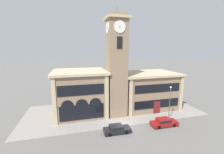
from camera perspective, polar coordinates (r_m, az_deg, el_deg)
The scene contains 8 objects.
ground_plane at distance 28.40m, azimuth 4.94°, elevation -18.42°, with size 300.00×300.00×0.00m, color #605E5B.
sidewalk_kerb at distance 34.67m, azimuth 0.70°, elevation -12.70°, with size 37.72×14.72×0.15m.
clock_tower at distance 30.19m, azimuth 1.75°, elevation 3.92°, with size 4.37×4.37×21.59m.
town_hall_left_wing at distance 32.71m, azimuth -12.02°, elevation -5.73°, with size 10.92×9.87×9.38m.
town_hall_right_wing at distance 37.05m, azimuth 13.19°, elevation -4.68°, with size 13.42×9.87×8.37m.
parked_car_near at distance 26.26m, azimuth 1.77°, elevation -19.17°, with size 4.49×1.83×1.37m.
parked_car_mid at distance 29.79m, azimuth 19.12°, elevation -15.91°, with size 4.89×1.92×1.45m.
street_lamp at distance 31.09m, azimuth 21.22°, elevation -7.62°, with size 0.36×0.36×6.66m.
Camera 1 is at (-8.67, -23.33, 13.66)m, focal length 24.00 mm.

